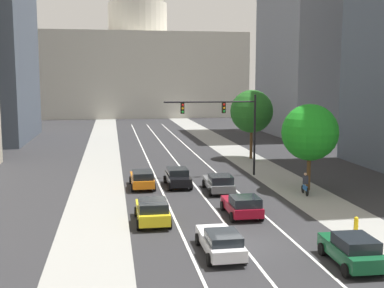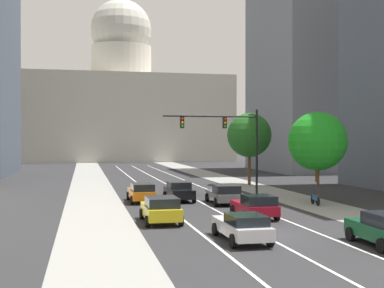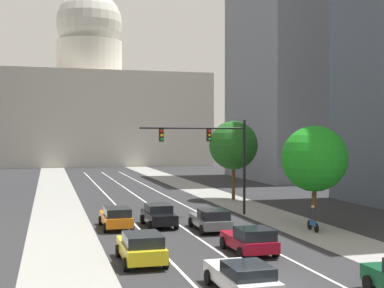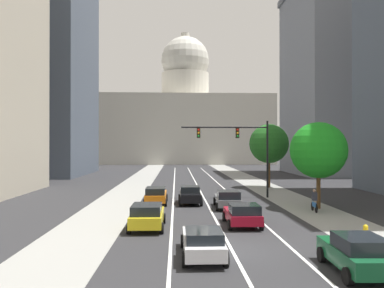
% 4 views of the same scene
% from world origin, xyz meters
% --- Properties ---
extents(ground_plane, '(400.00, 400.00, 0.00)m').
position_xyz_m(ground_plane, '(0.00, 40.00, 0.00)').
color(ground_plane, '#2B2B2D').
extents(sidewalk_left, '(4.21, 130.00, 0.01)m').
position_xyz_m(sidewalk_left, '(-8.00, 35.00, 0.01)').
color(sidewalk_left, gray).
rests_on(sidewalk_left, ground).
extents(sidewalk_right, '(4.21, 130.00, 0.01)m').
position_xyz_m(sidewalk_right, '(8.00, 35.00, 0.01)').
color(sidewalk_right, gray).
rests_on(sidewalk_right, ground).
extents(lane_stripe_left, '(0.16, 90.00, 0.01)m').
position_xyz_m(lane_stripe_left, '(-2.95, 25.00, 0.01)').
color(lane_stripe_left, white).
rests_on(lane_stripe_left, ground).
extents(lane_stripe_center, '(0.16, 90.00, 0.01)m').
position_xyz_m(lane_stripe_center, '(0.00, 25.00, 0.01)').
color(lane_stripe_center, white).
rests_on(lane_stripe_center, ground).
extents(lane_stripe_right, '(0.16, 90.00, 0.01)m').
position_xyz_m(lane_stripe_right, '(2.95, 25.00, 0.01)').
color(lane_stripe_right, white).
rests_on(lane_stripe_right, ground).
extents(office_tower_far_right, '(21.93, 20.56, 34.41)m').
position_xyz_m(office_tower_far_right, '(29.05, 48.97, 17.24)').
color(office_tower_far_right, gray).
rests_on(office_tower_far_right, ground).
extents(capitol_building, '(48.94, 25.18, 38.80)m').
position_xyz_m(capitol_building, '(0.00, 96.16, 12.50)').
color(capitol_building, beige).
rests_on(capitol_building, ground).
extents(car_yellow, '(2.11, 4.33, 1.53)m').
position_xyz_m(car_yellow, '(-4.42, 4.82, 0.81)').
color(car_yellow, yellow).
rests_on(car_yellow, ground).
extents(car_orange, '(1.97, 4.45, 1.50)m').
position_xyz_m(car_orange, '(-4.42, 14.69, 0.79)').
color(car_orange, orange).
rests_on(car_orange, ground).
extents(car_crimson, '(2.15, 4.08, 1.47)m').
position_xyz_m(car_crimson, '(1.47, 5.33, 0.75)').
color(car_crimson, maroon).
rests_on(car_crimson, ground).
extents(car_white, '(1.95, 4.47, 1.35)m').
position_xyz_m(car_white, '(-1.47, -1.26, 0.71)').
color(car_white, silver).
rests_on(car_white, ground).
extents(car_black, '(2.00, 4.29, 1.51)m').
position_xyz_m(car_black, '(-1.47, 14.88, 0.79)').
color(car_black, black).
rests_on(car_black, ground).
extents(car_gray, '(2.19, 4.55, 1.48)m').
position_xyz_m(car_gray, '(1.46, 12.25, 0.76)').
color(car_gray, slate).
rests_on(car_gray, ground).
extents(traffic_signal_mast, '(8.49, 0.39, 7.46)m').
position_xyz_m(traffic_signal_mast, '(3.63, 18.46, 5.29)').
color(traffic_signal_mast, black).
rests_on(traffic_signal_mast, ground).
extents(fire_hydrant, '(0.26, 0.35, 0.91)m').
position_xyz_m(fire_hydrant, '(7.20, 1.17, 0.46)').
color(fire_hydrant, yellow).
rests_on(fire_hydrant, ground).
extents(cyclist, '(0.38, 1.70, 1.72)m').
position_xyz_m(cyclist, '(7.82, 10.29, 0.85)').
color(cyclist, black).
rests_on(cyclist, ground).
extents(street_tree_near_right, '(4.49, 4.49, 6.93)m').
position_xyz_m(street_tree_near_right, '(8.69, 11.76, 4.67)').
color(street_tree_near_right, '#51381E').
rests_on(street_tree_near_right, ground).
extents(street_tree_mid_right, '(4.73, 4.73, 7.67)m').
position_xyz_m(street_tree_mid_right, '(8.53, 27.45, 5.29)').
color(street_tree_mid_right, '#51381E').
rests_on(street_tree_mid_right, ground).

